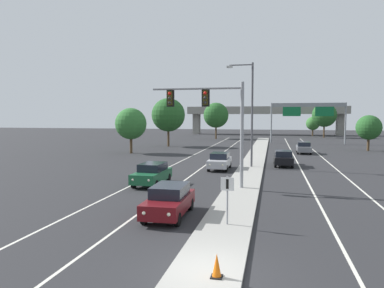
{
  "coord_description": "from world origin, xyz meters",
  "views": [
    {
      "loc": [
        2.02,
        -11.24,
        5.04
      ],
      "look_at": [
        -3.2,
        12.53,
        3.2
      ],
      "focal_mm": 34.49,
      "sensor_mm": 36.0,
      "label": 1
    }
  ],
  "objects_px": {
    "tree_far_right_c": "(313,123)",
    "tree_far_left_a": "(131,124)",
    "median_sign_post": "(227,193)",
    "car_oncoming_silver": "(220,161)",
    "car_receding_grey": "(304,147)",
    "tree_far_left_c": "(168,115)",
    "tree_far_right_a": "(369,128)",
    "tree_far_right_b": "(324,115)",
    "overhead_signal_mast": "(213,113)",
    "tree_far_left_b": "(216,115)",
    "car_receding_black": "(283,158)",
    "car_oncoming_green": "(152,174)",
    "traffic_cone_median_nose": "(217,266)",
    "street_lamp_median": "(250,108)",
    "highway_sign_gantry": "(308,110)",
    "car_oncoming_darkred": "(169,200)"
  },
  "relations": [
    {
      "from": "tree_far_right_c",
      "to": "tree_far_left_a",
      "type": "relative_size",
      "value": 0.8
    },
    {
      "from": "median_sign_post",
      "to": "car_oncoming_silver",
      "type": "height_order",
      "value": "median_sign_post"
    },
    {
      "from": "car_receding_grey",
      "to": "tree_far_left_c",
      "type": "height_order",
      "value": "tree_far_left_c"
    },
    {
      "from": "tree_far_right_a",
      "to": "tree_far_right_b",
      "type": "xyz_separation_m",
      "value": [
        -1.89,
        33.3,
        1.94
      ]
    },
    {
      "from": "median_sign_post",
      "to": "overhead_signal_mast",
      "type": "bearing_deg",
      "value": 103.22
    },
    {
      "from": "tree_far_left_b",
      "to": "tree_far_right_b",
      "type": "bearing_deg",
      "value": 22.74
    },
    {
      "from": "tree_far_right_b",
      "to": "tree_far_left_b",
      "type": "bearing_deg",
      "value": -157.26
    },
    {
      "from": "car_receding_black",
      "to": "tree_far_left_a",
      "type": "relative_size",
      "value": 0.73
    },
    {
      "from": "overhead_signal_mast",
      "to": "median_sign_post",
      "type": "bearing_deg",
      "value": -76.78
    },
    {
      "from": "car_oncoming_green",
      "to": "traffic_cone_median_nose",
      "type": "xyz_separation_m",
      "value": [
        7.05,
        -14.85,
        -0.31
      ]
    },
    {
      "from": "street_lamp_median",
      "to": "traffic_cone_median_nose",
      "type": "relative_size",
      "value": 13.51
    },
    {
      "from": "street_lamp_median",
      "to": "car_oncoming_green",
      "type": "height_order",
      "value": "street_lamp_median"
    },
    {
      "from": "tree_far_right_b",
      "to": "tree_far_left_c",
      "type": "height_order",
      "value": "tree_far_right_b"
    },
    {
      "from": "car_oncoming_green",
      "to": "tree_far_right_b",
      "type": "xyz_separation_m",
      "value": [
        20.36,
        65.45,
        4.51
      ]
    },
    {
      "from": "median_sign_post",
      "to": "car_receding_black",
      "type": "bearing_deg",
      "value": 82.11
    },
    {
      "from": "overhead_signal_mast",
      "to": "tree_far_right_a",
      "type": "height_order",
      "value": "overhead_signal_mast"
    },
    {
      "from": "car_oncoming_silver",
      "to": "overhead_signal_mast",
      "type": "bearing_deg",
      "value": -84.78
    },
    {
      "from": "tree_far_left_b",
      "to": "tree_far_right_a",
      "type": "relative_size",
      "value": 1.54
    },
    {
      "from": "overhead_signal_mast",
      "to": "tree_far_left_b",
      "type": "xyz_separation_m",
      "value": [
        -8.32,
        55.83,
        -0.02
      ]
    },
    {
      "from": "car_oncoming_green",
      "to": "tree_far_left_c",
      "type": "xyz_separation_m",
      "value": [
        -8.38,
        33.48,
        4.44
      ]
    },
    {
      "from": "car_receding_grey",
      "to": "tree_far_right_c",
      "type": "height_order",
      "value": "tree_far_right_c"
    },
    {
      "from": "tree_far_left_b",
      "to": "tree_far_right_a",
      "type": "bearing_deg",
      "value": -41.81
    },
    {
      "from": "car_oncoming_silver",
      "to": "tree_far_left_a",
      "type": "height_order",
      "value": "tree_far_left_a"
    },
    {
      "from": "tree_far_left_b",
      "to": "car_receding_black",
      "type": "bearing_deg",
      "value": -72.57
    },
    {
      "from": "car_oncoming_green",
      "to": "car_receding_black",
      "type": "distance_m",
      "value": 15.92
    },
    {
      "from": "highway_sign_gantry",
      "to": "car_oncoming_darkred",
      "type": "bearing_deg",
      "value": -102.0
    },
    {
      "from": "car_oncoming_silver",
      "to": "tree_far_left_c",
      "type": "distance_m",
      "value": 27.85
    },
    {
      "from": "car_receding_grey",
      "to": "tree_far_left_b",
      "type": "relative_size",
      "value": 0.56
    },
    {
      "from": "street_lamp_median",
      "to": "car_oncoming_silver",
      "type": "bearing_deg",
      "value": -149.86
    },
    {
      "from": "tree_far_right_a",
      "to": "tree_far_left_c",
      "type": "height_order",
      "value": "tree_far_left_c"
    },
    {
      "from": "highway_sign_gantry",
      "to": "tree_far_right_a",
      "type": "distance_m",
      "value": 14.86
    },
    {
      "from": "overhead_signal_mast",
      "to": "car_receding_black",
      "type": "relative_size",
      "value": 1.6
    },
    {
      "from": "car_receding_grey",
      "to": "traffic_cone_median_nose",
      "type": "relative_size",
      "value": 6.08
    },
    {
      "from": "car_oncoming_darkred",
      "to": "car_oncoming_green",
      "type": "bearing_deg",
      "value": 114.16
    },
    {
      "from": "street_lamp_median",
      "to": "car_receding_grey",
      "type": "bearing_deg",
      "value": 68.09
    },
    {
      "from": "traffic_cone_median_nose",
      "to": "highway_sign_gantry",
      "type": "bearing_deg",
      "value": 82.56
    },
    {
      "from": "tree_far_right_b",
      "to": "car_receding_grey",
      "type": "bearing_deg",
      "value": -100.94
    },
    {
      "from": "tree_far_right_a",
      "to": "median_sign_post",
      "type": "bearing_deg",
      "value": -110.6
    },
    {
      "from": "car_oncoming_silver",
      "to": "car_receding_grey",
      "type": "xyz_separation_m",
      "value": [
        8.98,
        17.25,
        0.0
      ]
    },
    {
      "from": "car_oncoming_silver",
      "to": "traffic_cone_median_nose",
      "type": "xyz_separation_m",
      "value": [
        3.28,
        -23.66,
        -0.31
      ]
    },
    {
      "from": "tree_far_left_c",
      "to": "tree_far_left_a",
      "type": "relative_size",
      "value": 1.31
    },
    {
      "from": "traffic_cone_median_nose",
      "to": "tree_far_left_a",
      "type": "distance_m",
      "value": 40.23
    },
    {
      "from": "tree_far_right_a",
      "to": "car_oncoming_silver",
      "type": "bearing_deg",
      "value": -128.39
    },
    {
      "from": "highway_sign_gantry",
      "to": "tree_far_right_b",
      "type": "distance_m",
      "value": 21.48
    },
    {
      "from": "median_sign_post",
      "to": "car_oncoming_green",
      "type": "distance_m",
      "value": 11.46
    },
    {
      "from": "median_sign_post",
      "to": "traffic_cone_median_nose",
      "type": "distance_m",
      "value": 5.68
    },
    {
      "from": "highway_sign_gantry",
      "to": "tree_far_left_a",
      "type": "distance_m",
      "value": 34.27
    },
    {
      "from": "car_oncoming_darkred",
      "to": "tree_far_left_b",
      "type": "distance_m",
      "value": 63.98
    },
    {
      "from": "highway_sign_gantry",
      "to": "car_receding_black",
      "type": "bearing_deg",
      "value": -99.03
    },
    {
      "from": "car_oncoming_darkred",
      "to": "tree_far_right_a",
      "type": "xyz_separation_m",
      "value": [
        18.65,
        40.19,
        2.57
      ]
    }
  ]
}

